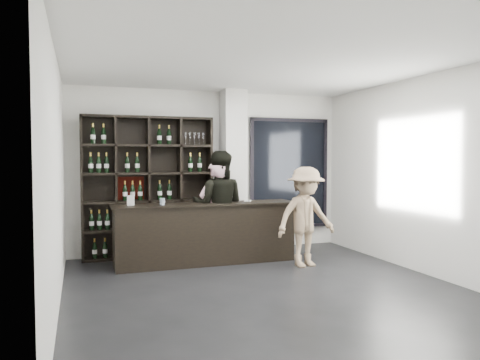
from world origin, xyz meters
name	(u,v)px	position (x,y,z in m)	size (l,w,h in m)	color
floor	(268,291)	(0.00, 0.00, -0.01)	(5.00, 5.50, 0.01)	black
wine_shelf	(148,187)	(-1.15, 2.57, 1.20)	(2.20, 0.35, 2.40)	black
structural_column	(233,172)	(0.35, 2.47, 1.45)	(0.40, 0.40, 2.90)	silver
glass_panel	(289,173)	(1.55, 2.69, 1.40)	(1.60, 0.08, 2.10)	black
tasting_counter	(206,233)	(-0.35, 1.75, 0.49)	(2.96, 0.62, 0.97)	black
taster_pink	(216,211)	(-0.15, 1.85, 0.83)	(0.61, 0.40, 1.67)	#FCBDCF
taster_black	(219,206)	(-0.10, 1.89, 0.91)	(0.88, 0.69, 1.81)	black
customer	(306,217)	(1.07, 1.05, 0.78)	(1.01, 0.58, 1.56)	#91775A
wine_glass	(209,197)	(-0.30, 1.76, 1.08)	(0.09, 0.09, 0.21)	white
spit_cup	(162,202)	(-1.06, 1.69, 1.03)	(0.08, 0.08, 0.11)	#C8E1F7
napkin_stack	(248,201)	(0.40, 1.86, 0.98)	(0.11, 0.11, 0.02)	white
card_stand	(131,201)	(-1.53, 1.79, 1.05)	(0.10, 0.05, 0.15)	white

